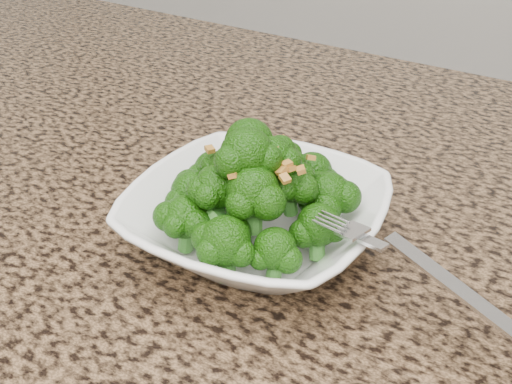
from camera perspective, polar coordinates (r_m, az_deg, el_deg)
The scene contains 5 objects.
granite_counter at distance 0.51m, azimuth -3.54°, elevation -8.10°, with size 1.64×1.04×0.03m, color brown.
bowl at distance 0.51m, azimuth 0.00°, elevation -2.43°, with size 0.20×0.20×0.05m, color white.
broccoli_pile at distance 0.48m, azimuth 0.00°, elevation 3.40°, with size 0.18×0.18×0.07m, color #194E08, non-canonical shape.
garlic_topping at distance 0.47m, azimuth 0.00°, elevation 7.48°, with size 0.11×0.11×0.01m, color #B77C2C, non-canonical shape.
fork at distance 0.44m, azimuth 10.80°, elevation -4.62°, with size 0.17×0.03×0.01m, color silver, non-canonical shape.
Camera 1 is at (0.24, -0.01, 1.21)m, focal length 45.00 mm.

